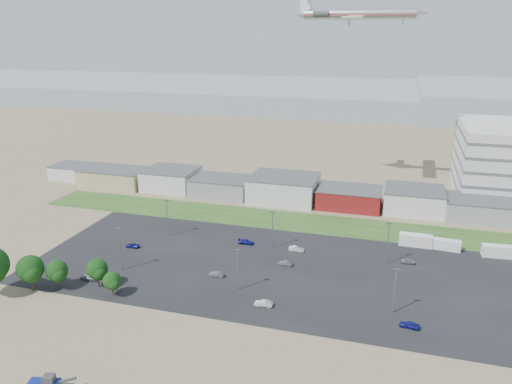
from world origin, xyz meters
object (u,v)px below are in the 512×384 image
at_px(box_trailer_a, 416,240).
at_px(parked_car_10, 89,277).
at_px(parked_car_8, 408,261).
at_px(telehandler, 44,384).
at_px(parked_car_4, 216,274).
at_px(airliner, 359,14).
at_px(parked_car_7, 285,263).
at_px(parked_car_13, 263,303).
at_px(parked_car_5, 133,245).
at_px(parked_car_11, 296,249).
at_px(parked_car_2, 410,325).
at_px(parked_car_6, 246,242).

distance_m(box_trailer_a, parked_car_10, 82.83).
bearing_deg(parked_car_8, telehandler, 134.56).
bearing_deg(telehandler, parked_car_4, 61.34).
xyz_separation_m(telehandler, parked_car_4, (12.02, 44.33, -1.02)).
relative_size(airliner, parked_car_10, 10.17).
xyz_separation_m(parked_car_7, parked_car_13, (-0.05, -19.78, 0.07)).
distance_m(parked_car_5, parked_car_11, 43.08).
bearing_deg(parked_car_7, parked_car_10, -60.35).
bearing_deg(parked_car_13, parked_car_4, -128.59).
bearing_deg(box_trailer_a, parked_car_11, -156.69).
xyz_separation_m(parked_car_2, parked_car_5, (-70.06, 18.47, -0.03)).
height_order(box_trailer_a, parked_car_6, box_trailer_a).
bearing_deg(parked_car_4, parked_car_11, 140.12).
height_order(parked_car_4, parked_car_8, parked_car_8).
bearing_deg(airliner, parked_car_10, -118.66).
xyz_separation_m(parked_car_10, parked_car_13, (41.47, 0.10, 0.00)).
distance_m(parked_car_5, parked_car_6, 29.99).
height_order(box_trailer_a, parked_car_8, box_trailer_a).
bearing_deg(telehandler, parked_car_10, 100.51).
distance_m(telehandler, airliner, 138.05).
distance_m(airliner, parked_car_2, 106.02).
xyz_separation_m(airliner, parked_car_13, (-8.03, -85.74, -59.06)).
height_order(telehandler, parked_car_6, telehandler).
xyz_separation_m(parked_car_6, parked_car_10, (-28.50, -29.47, 0.01)).
bearing_deg(parked_car_11, airliner, -6.28).
bearing_deg(parked_car_8, box_trailer_a, -13.55).
bearing_deg(parked_car_13, parked_car_11, 173.85).
bearing_deg(parked_car_8, parked_car_4, 109.76).
height_order(parked_car_7, parked_car_13, parked_car_13).
distance_m(parked_car_5, parked_car_7, 41.06).
relative_size(telehandler, parked_car_2, 2.04).
xyz_separation_m(parked_car_4, parked_car_8, (42.76, 19.59, 0.01)).
bearing_deg(parked_car_8, parked_car_5, 93.67).
relative_size(telehandler, airliner, 0.18).
bearing_deg(parked_car_4, parked_car_5, -110.50).
bearing_deg(parked_car_2, parked_car_4, -94.32).
bearing_deg(telehandler, airliner, 60.73).
bearing_deg(box_trailer_a, parked_car_6, -164.35).
height_order(airliner, parked_car_11, airliner).
distance_m(telehandler, parked_car_7, 60.48).
distance_m(parked_car_6, parked_car_7, 16.16).
xyz_separation_m(box_trailer_a, parked_car_2, (-1.47, -40.61, -0.95)).
bearing_deg(parked_car_13, parked_car_8, 131.09).
height_order(parked_car_5, parked_car_11, parked_car_11).
bearing_deg(airliner, parked_car_13, -94.04).
distance_m(telehandler, parked_car_5, 55.53).
distance_m(box_trailer_a, parked_car_2, 40.65).
distance_m(airliner, parked_car_5, 101.92).
bearing_deg(box_trailer_a, parked_car_8, -97.84).
bearing_deg(box_trailer_a, parked_car_4, -144.06).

